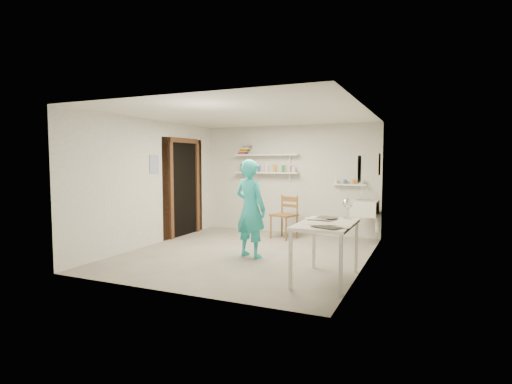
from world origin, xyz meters
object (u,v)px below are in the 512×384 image
at_px(wall_clock, 252,191).
at_px(wooden_chair, 284,215).
at_px(belfast_sink, 365,208).
at_px(work_table, 326,252).
at_px(man, 250,209).
at_px(desk_lamp, 348,204).

xyz_separation_m(wall_clock, wooden_chair, (0.04, 1.53, -0.60)).
height_order(belfast_sink, work_table, belfast_sink).
relative_size(man, wall_clock, 5.56).
bearing_deg(belfast_sink, wooden_chair, -174.68).
relative_size(belfast_sink, desk_lamp, 4.07).
height_order(work_table, desk_lamp, desk_lamp).
relative_size(man, work_table, 1.39).
distance_m(wall_clock, work_table, 1.98).
relative_size(wall_clock, wooden_chair, 0.30).
xyz_separation_m(wall_clock, desk_lamp, (1.74, -0.55, -0.09)).
xyz_separation_m(belfast_sink, wooden_chair, (-1.62, -0.15, -0.21)).
xyz_separation_m(belfast_sink, work_table, (-0.11, -2.70, -0.31)).
xyz_separation_m(man, work_table, (1.48, -0.81, -0.43)).
bearing_deg(wall_clock, work_table, -16.85).
relative_size(man, desk_lamp, 11.12).
relative_size(wall_clock, desk_lamp, 2.00).
relative_size(man, wooden_chair, 1.67).
bearing_deg(desk_lamp, wall_clock, 162.57).
relative_size(wall_clock, work_table, 0.25).
xyz_separation_m(man, wall_clock, (-0.06, 0.21, 0.27)).
xyz_separation_m(belfast_sink, man, (-1.59, -1.89, 0.12)).
height_order(man, work_table, man).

